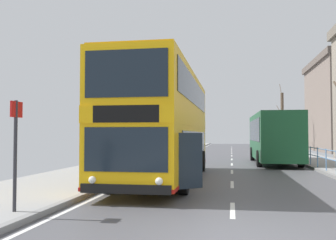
{
  "coord_description": "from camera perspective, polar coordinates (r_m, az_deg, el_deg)",
  "views": [
    {
      "loc": [
        -0.02,
        -6.78,
        1.85
      ],
      "look_at": [
        -2.35,
        6.98,
        2.4
      ],
      "focal_mm": 39.95,
      "sensor_mm": 36.0,
      "label": 1
    }
  ],
  "objects": [
    {
      "name": "bus_stop_sign_near",
      "position": [
        9.05,
        -22.24,
        -3.18
      ],
      "size": [
        0.08,
        0.44,
        2.48
      ],
      "color": "#2D2D33",
      "rests_on": "ground"
    },
    {
      "name": "background_bus_far_lane",
      "position": [
        25.06,
        15.77,
        -2.47
      ],
      "size": [
        2.68,
        9.28,
        3.15
      ],
      "color": "#19512D",
      "rests_on": "ground"
    },
    {
      "name": "double_decker_bus_main",
      "position": [
        15.29,
        -0.53,
        -0.65
      ],
      "size": [
        3.26,
        11.6,
        4.35
      ],
      "color": "#F4B20F",
      "rests_on": "ground"
    },
    {
      "name": "pedestrian_railing_far_kerb",
      "position": [
        22.12,
        21.35,
        -4.73
      ],
      "size": [
        0.05,
        30.6,
        1.04
      ],
      "color": "#598CC6",
      "rests_on": "ground"
    },
    {
      "name": "ground",
      "position": [
        7.05,
        3.76,
        -17.14
      ],
      "size": [
        15.8,
        140.0,
        0.2
      ],
      "color": "#4E4E53"
    },
    {
      "name": "bare_tree_far_02",
      "position": [
        45.33,
        17.03,
        -0.05
      ],
      "size": [
        1.21,
        2.46,
        7.81
      ],
      "color": "brown",
      "rests_on": "ground"
    }
  ]
}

